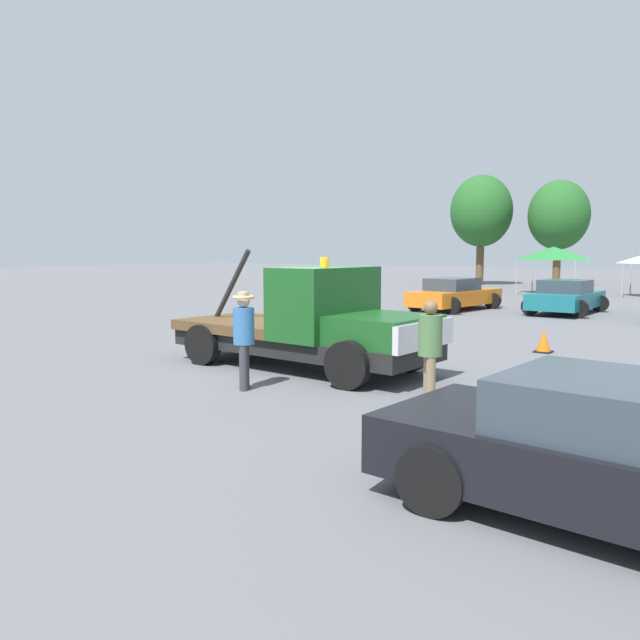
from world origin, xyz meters
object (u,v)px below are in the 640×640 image
Objects in this scene: person_at_hood at (244,332)px; tree_center at (559,215)px; parked_car_teal at (566,297)px; person_near_truck at (430,346)px; parked_car_orange at (454,295)px; tow_truck at (314,326)px; canopy_tent_green at (553,253)px; traffic_cone at (544,342)px; tree_left at (481,211)px.

tree_center reaches higher than person_at_hood.
person_at_hood is 17.34m from parked_car_teal.
person_near_truck reaches higher than parked_car_orange.
canopy_tent_green reaches higher than tow_truck.
person_near_truck is 3.33m from person_at_hood.
person_near_truck is 16.64m from parked_car_teal.
person_near_truck is at bearing -90.35° from traffic_cone.
tree_left is (-6.84, 6.85, 2.92)m from canopy_tent_green.
parked_car_orange is at bearing 105.02° from tow_truck.
tow_truck is 15.12m from parked_car_teal.
person_near_truck is 35.96m from tree_center.
tree_center is at bearing 18.20° from parked_car_teal.
tree_center reaches higher than canopy_tent_green.
traffic_cone is (6.89, -28.62, -4.55)m from tree_center.
traffic_cone is (1.87, -10.06, -0.39)m from parked_car_teal.
parked_car_teal is (4.15, 1.16, -0.00)m from parked_car_orange.
parked_car_orange is (-2.74, 16.12, -0.39)m from person_at_hood.
tow_truck is at bearing -83.97° from tree_center.
tree_center is at bearing 65.68° from person_near_truck.
parked_car_orange is at bearing 124.10° from traffic_cone.
tow_truck is 1.38× the size of parked_car_teal.
parked_car_teal is 11.82m from canopy_tent_green.
tow_truck reaches higher than parked_car_teal.
person_at_hood reaches higher than parked_car_teal.
tow_truck is 3.62m from person_near_truck.
tow_truck is 26.36m from canopy_tent_green.
tree_left is 5.26m from tree_center.
tree_center is at bearing 5.48° from tree_left.
person_at_hood is 0.55× the size of canopy_tent_green.
tow_truck reaches higher than person_near_truck.
canopy_tent_green is at bearing -77.57° from tree_center.
person_at_hood is (0.05, -2.23, 0.11)m from tow_truck.
canopy_tent_green is at bearing 103.92° from traffic_cone.
parked_car_orange is 10.75m from traffic_cone.
tree_left is at bearing 69.78° from person_at_hood.
tree_left reaches higher than person_near_truck.
tree_center is (-5.02, 18.56, 4.16)m from parked_car_teal.
tree_center is 29.79m from traffic_cone.
canopy_tent_green is (-1.93, 26.25, 1.38)m from tow_truck.
tree_left is (-10.24, 18.06, 4.58)m from parked_car_teal.
person_at_hood is at bearing -86.01° from canopy_tent_green.
person_near_truck is at bearing -170.61° from parked_car_teal.
person_near_truck is 0.53× the size of canopy_tent_green.
traffic_cone is (0.04, 6.47, -0.73)m from person_near_truck.
tree_left reaches higher than canopy_tent_green.
traffic_cone is at bearing 54.29° from person_near_truck.
parked_car_teal is 1.38× the size of canopy_tent_green.
person_at_hood reaches higher than parked_car_orange.
canopy_tent_green reaches higher than person_near_truck.
tree_left is (-12.07, 34.59, 4.25)m from person_near_truck.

